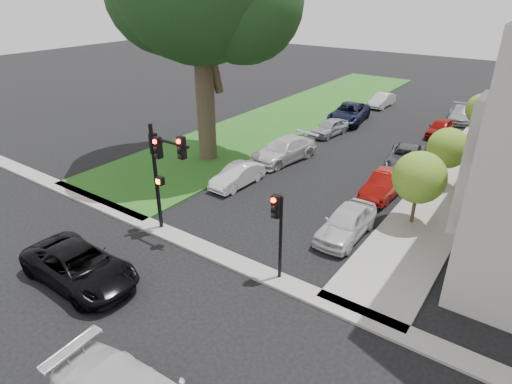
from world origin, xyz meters
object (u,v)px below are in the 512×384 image
Objects in this scene: small_tree_c at (482,109)px; traffic_signal_secondary at (278,222)px; car_parked_2 at (406,158)px; car_parked_9 at (382,100)px; traffic_signal_main at (161,161)px; car_parked_0 at (346,223)px; car_parked_6 at (284,150)px; car_parked_7 at (330,127)px; car_cross_near at (79,266)px; car_parked_8 at (349,113)px; car_parked_1 at (385,184)px; car_parked_3 at (440,128)px; car_parked_5 at (237,176)px; car_parked_4 at (460,114)px; small_tree_a at (419,177)px; small_tree_b at (448,148)px.

traffic_signal_secondary is (-3.15, -23.97, 0.26)m from small_tree_c.
car_parked_2 is 1.25× the size of car_parked_9.
traffic_signal_main is 1.23× the size of car_parked_0.
car_parked_6 is 1.41× the size of car_parked_7.
traffic_signal_secondary is 5.15m from car_parked_0.
car_parked_8 reaches higher than car_cross_near.
traffic_signal_main reaches higher than car_parked_2.
car_parked_1 is 1.07× the size of car_parked_3.
car_parked_4 is at bearing 73.21° from car_parked_5.
car_cross_near is 27.38m from car_parked_8.
traffic_signal_secondary is 0.97× the size of car_parked_3.
car_parked_5 is (-7.83, -22.18, -0.01)m from car_parked_4.
car_parked_2 is at bearing -91.71° from car_parked_3.
small_tree_a is at bearing -39.45° from car_parked_7.
car_parked_3 is at bearing 79.16° from car_parked_2.
car_parked_8 is at bearing 124.92° from car_parked_2.
small_tree_c is at bearing 68.19° from traffic_signal_main.
small_tree_c is at bearing 16.48° from car_parked_3.
small_tree_c reaches higher than car_parked_8.
traffic_signal_secondary is 0.97× the size of car_parked_9.
small_tree_a is 0.72× the size of traffic_signal_main.
traffic_signal_main is 29.49m from car_parked_9.
car_parked_0 is at bearing -74.16° from car_parked_8.
small_tree_a is at bearing -63.60° from car_parked_8.
car_parked_3 is 0.73× the size of car_parked_6.
car_parked_0 is 19.54m from car_parked_8.
car_parked_4 is at bearing 92.31° from car_parked_1.
car_parked_7 reaches higher than car_parked_5.
car_parked_1 is at bearing 85.25° from traffic_signal_secondary.
traffic_signal_secondary is 0.71× the size of car_parked_6.
car_parked_3 is at bearing 88.60° from traffic_signal_secondary.
car_parked_7 is (-7.18, 3.19, -0.03)m from car_parked_2.
car_parked_2 reaches higher than car_parked_9.
car_parked_1 is 0.86× the size of car_parked_2.
car_parked_3 is (0.12, 8.13, -0.01)m from car_parked_2.
car_parked_8 is at bearing -91.89° from car_parked_9.
car_parked_0 is at bearing -31.05° from car_parked_6.
traffic_signal_secondary is at bearing -49.36° from car_parked_6.
car_parked_6 is at bearing 160.21° from small_tree_a.
car_parked_5 is 1.02× the size of car_parked_7.
traffic_signal_main is 1.00× the size of car_parked_6.
small_tree_b is 0.99× the size of small_tree_c.
traffic_signal_main is 1.00× the size of car_cross_near.
car_parked_5 is at bearing 168.02° from car_parked_0.
traffic_signal_main is (-9.57, -13.43, 1.35)m from small_tree_b.
traffic_signal_secondary reaches higher than small_tree_b.
car_parked_0 reaches higher than car_parked_5.
small_tree_c is at bearing 61.55° from car_parked_6.
small_tree_c is at bearing -73.61° from car_parked_4.
car_cross_near is at bearing -127.93° from car_parked_0.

